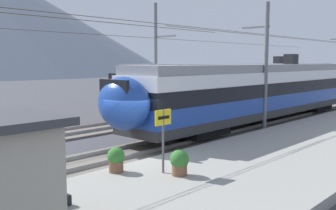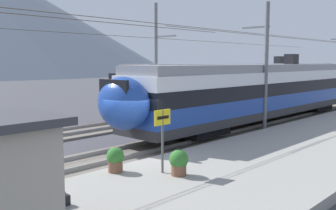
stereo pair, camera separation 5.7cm
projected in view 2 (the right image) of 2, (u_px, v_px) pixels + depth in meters
name	position (u px, v px, depth m)	size (l,w,h in m)	color
ground_plane	(129.00, 163.00, 15.13)	(400.00, 400.00, 0.00)	#424247
platform_slab	(216.00, 182.00, 12.19)	(120.00, 6.62, 0.37)	gray
track_near	(114.00, 157.00, 15.79)	(120.00, 3.00, 0.28)	#6B6359
track_far	(42.00, 138.00, 19.89)	(120.00, 3.00, 0.28)	#6B6359
train_near_platform	(262.00, 90.00, 24.15)	(24.27, 2.93, 4.27)	#2D2D30
train_far_track	(252.00, 81.00, 34.55)	(31.46, 3.03, 4.27)	#2D2D30
catenary_mast_mid	(264.00, 65.00, 21.52)	(40.93, 1.74, 7.32)	slate
catenary_mast_far_side	(157.00, 58.00, 27.94)	(40.93, 2.10, 8.26)	slate
platform_sign	(162.00, 127.00, 12.41)	(0.70, 0.08, 2.10)	#59595B
passenger_walking	(45.00, 174.00, 9.19)	(0.53, 0.22, 1.69)	#383842
handbag_beside_passenger	(63.00, 201.00, 9.66)	(0.32, 0.18, 0.40)	black
potted_plant_platform_edge	(115.00, 158.00, 12.61)	(0.59, 0.59, 0.84)	brown
potted_plant_by_shelter	(179.00, 161.00, 12.24)	(0.62, 0.62, 0.84)	brown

